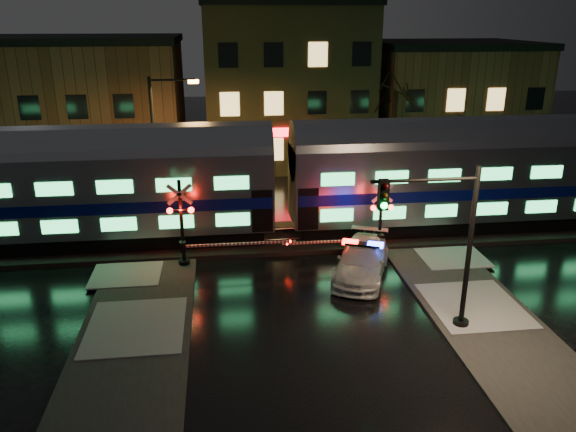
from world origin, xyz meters
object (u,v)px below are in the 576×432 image
object	(u,v)px
police_car	(362,260)
streetlight	(159,140)
traffic_light	(444,248)
crossing_signal_right	(373,227)
crossing_signal_left	(190,232)

from	to	relation	value
police_car	streetlight	world-z (taller)	streetlight
traffic_light	streetlight	bearing A→B (deg)	123.94
crossing_signal_right	crossing_signal_left	world-z (taller)	crossing_signal_left
crossing_signal_left	streetlight	xyz separation A→B (m)	(-1.76, 6.69, 2.85)
crossing_signal_left	streetlight	world-z (taller)	streetlight
streetlight	crossing_signal_right	bearing A→B (deg)	-33.31
traffic_light	crossing_signal_right	bearing A→B (deg)	90.34
traffic_light	police_car	bearing A→B (deg)	103.41
traffic_light	streetlight	distance (m)	17.24
crossing_signal_right	crossing_signal_left	bearing A→B (deg)	179.94
crossing_signal_left	streetlight	distance (m)	7.48
crossing_signal_left	streetlight	bearing A→B (deg)	104.70
crossing_signal_right	traffic_light	size ratio (longest dim) A/B	0.86
police_car	traffic_light	world-z (taller)	traffic_light
crossing_signal_right	traffic_light	bearing A→B (deg)	-84.55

